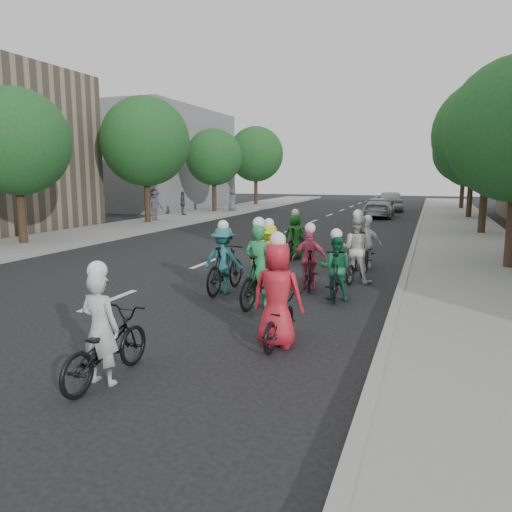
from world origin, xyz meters
The scene contains 28 objects.
ground centered at (0.00, 0.00, 0.00)m, with size 120.00×120.00×0.00m, color black.
sidewalk_left centered at (-8.00, 10.00, 0.07)m, with size 4.00×80.00×0.15m, color gray.
curb_left centered at (-6.05, 10.00, 0.09)m, with size 0.18×80.00×0.18m, color #999993.
sidewalk_right centered at (8.00, 10.00, 0.07)m, with size 4.00×80.00×0.15m, color gray.
curb_right centered at (6.05, 10.00, 0.09)m, with size 0.18×80.00×0.18m, color #999993.
bldg_sw centered at (-16.00, 28.00, 4.00)m, with size 10.00×14.00×8.00m, color slate.
tree_l_2 centered at (-8.20, 6.00, 3.96)m, with size 4.00×4.00×5.97m.
tree_l_3 centered at (-8.20, 15.00, 4.52)m, with size 4.80×4.80×6.93m.
tree_l_4 centered at (-8.20, 24.00, 3.96)m, with size 4.00×4.00×5.97m.
tree_l_5 centered at (-8.20, 33.00, 4.52)m, with size 4.80×4.80×6.93m.
tree_r_1 centered at (8.80, 15.60, 4.52)m, with size 4.80×4.80×6.93m.
tree_r_2 centered at (8.80, 24.60, 3.96)m, with size 4.00×4.00×5.97m.
tree_r_3 centered at (8.80, 33.60, 4.52)m, with size 4.80×4.80×6.93m.
cyclist_0 centered at (2.60, -3.69, 0.55)m, with size 0.67×1.79×1.66m.
cyclist_1 centered at (4.69, 1.84, 0.61)m, with size 0.77×1.84×1.59m.
cyclist_2 centered at (2.86, 2.67, 0.62)m, with size 1.06×1.89×1.70m.
cyclist_3 centered at (3.91, 2.66, 0.60)m, with size 0.91×1.70×1.62m.
cyclist_4 centered at (4.37, -1.54, 0.66)m, with size 0.84×1.54×1.87m.
cyclist_5 centered at (3.29, 0.68, 0.67)m, with size 0.75×1.91×1.90m.
cyclist_6 centered at (4.87, 3.78, 0.69)m, with size 0.95×1.64×1.89m.
cyclist_7 centered at (2.11, 1.56, 0.67)m, with size 1.05×1.91×1.72m.
cyclist_8 centered at (4.86, 6.00, 0.55)m, with size 0.87×1.83×1.58m.
cyclist_9 centered at (2.43, 6.82, 0.62)m, with size 0.76×1.76×1.65m.
follow_car_lead centered at (3.41, 24.12, 0.64)m, with size 1.79×4.40×1.28m, color #A3A3A7.
follow_car_trail centered at (3.57, 30.49, 0.78)m, with size 1.85×4.60×1.57m, color silver.
spectator_0 centered at (-8.40, 16.14, 1.04)m, with size 1.15×0.66×1.77m, color #4C4B57.
spectator_1 centered at (-8.68, 20.07, 0.91)m, with size 0.89×0.37×1.51m, color #464651.
spectator_2 centered at (-7.12, 24.78, 0.96)m, with size 0.79×0.51×1.61m, color #545562.
Camera 1 is at (6.63, -9.03, 2.75)m, focal length 35.00 mm.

